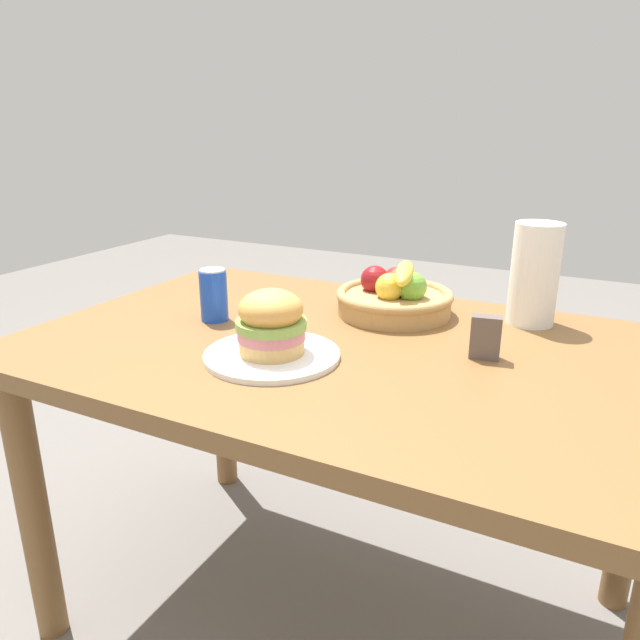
% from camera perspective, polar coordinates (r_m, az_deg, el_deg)
% --- Properties ---
extents(ground_plane, '(8.00, 8.00, 0.00)m').
position_cam_1_polar(ground_plane, '(1.72, 2.01, -26.22)').
color(ground_plane, slate).
extents(dining_table, '(1.40, 0.90, 0.75)m').
position_cam_1_polar(dining_table, '(1.35, 2.32, -6.22)').
color(dining_table, brown).
rests_on(dining_table, ground_plane).
extents(plate, '(0.28, 0.28, 0.01)m').
position_cam_1_polar(plate, '(1.23, -4.59, -3.35)').
color(plate, white).
rests_on(plate, dining_table).
extents(sandwich, '(0.14, 0.14, 0.13)m').
position_cam_1_polar(sandwich, '(1.20, -4.67, -0.22)').
color(sandwich, '#DBAD60').
rests_on(sandwich, plate).
extents(soda_can, '(0.07, 0.07, 0.13)m').
position_cam_1_polar(soda_can, '(1.46, -10.14, 2.33)').
color(soda_can, blue).
rests_on(soda_can, dining_table).
extents(fruit_basket, '(0.29, 0.29, 0.14)m').
position_cam_1_polar(fruit_basket, '(1.50, 7.10, 2.24)').
color(fruit_basket, tan).
rests_on(fruit_basket, dining_table).
extents(paper_towel_roll, '(0.11, 0.11, 0.24)m').
position_cam_1_polar(paper_towel_roll, '(1.49, 19.74, 4.12)').
color(paper_towel_roll, white).
rests_on(paper_towel_roll, dining_table).
extents(napkin_holder, '(0.06, 0.04, 0.09)m').
position_cam_1_polar(napkin_holder, '(1.25, 15.48, -1.61)').
color(napkin_holder, '#594C47').
rests_on(napkin_holder, dining_table).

